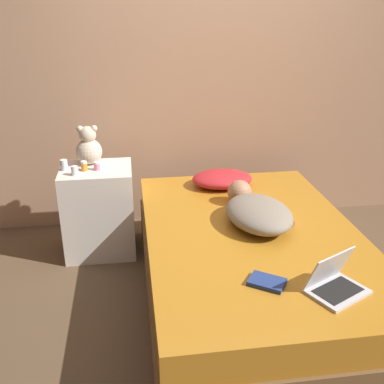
{
  "coord_description": "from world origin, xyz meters",
  "views": [
    {
      "loc": [
        -0.74,
        -2.44,
        1.84
      ],
      "look_at": [
        -0.35,
        0.26,
        0.69
      ],
      "focal_mm": 42.0,
      "sensor_mm": 36.0,
      "label": 1
    }
  ],
  "objects": [
    {
      "name": "bottle_orange",
      "position": [
        -1.08,
        0.75,
        0.73
      ],
      "size": [
        0.05,
        0.05,
        0.07
      ],
      "color": "orange",
      "rests_on": "nightstand"
    },
    {
      "name": "nightstand",
      "position": [
        -1.01,
        0.79,
        0.35
      ],
      "size": [
        0.53,
        0.45,
        0.7
      ],
      "color": "silver",
      "rests_on": "ground_plane"
    },
    {
      "name": "ground_plane",
      "position": [
        0.0,
        0.0,
        0.0
      ],
      "size": [
        12.0,
        12.0,
        0.0
      ],
      "primitive_type": "plane",
      "color": "brown"
    },
    {
      "name": "teddy_bear",
      "position": [
        -1.05,
        0.9,
        0.83
      ],
      "size": [
        0.2,
        0.2,
        0.3
      ],
      "color": "beige",
      "rests_on": "nightstand"
    },
    {
      "name": "laptop",
      "position": [
        0.23,
        -0.68,
        0.56
      ],
      "size": [
        0.34,
        0.31,
        0.21
      ],
      "rotation": [
        0.0,
        0.0,
        0.47
      ],
      "color": "silver",
      "rests_on": "bed"
    },
    {
      "name": "wall_back",
      "position": [
        0.0,
        1.32,
        1.3
      ],
      "size": [
        8.0,
        0.06,
        2.6
      ],
      "color": "tan",
      "rests_on": "ground_plane"
    },
    {
      "name": "bottle_pink",
      "position": [
        -0.99,
        0.75,
        0.73
      ],
      "size": [
        0.05,
        0.05,
        0.06
      ],
      "color": "pink",
      "rests_on": "nightstand"
    },
    {
      "name": "bottle_clear",
      "position": [
        -1.23,
        0.78,
        0.74
      ],
      "size": [
        0.05,
        0.05,
        0.08
      ],
      "color": "silver",
      "rests_on": "nightstand"
    },
    {
      "name": "book",
      "position": [
        -0.08,
        -0.57,
        0.52
      ],
      "size": [
        0.22,
        0.2,
        0.02
      ],
      "rotation": [
        0.0,
        0.0,
        -0.6
      ],
      "color": "navy",
      "rests_on": "bed"
    },
    {
      "name": "bottle_white",
      "position": [
        -1.14,
        0.66,
        0.73
      ],
      "size": [
        0.05,
        0.05,
        0.07
      ],
      "color": "white",
      "rests_on": "nightstand"
    },
    {
      "name": "pillow",
      "position": [
        -0.04,
        0.77,
        0.57
      ],
      "size": [
        0.47,
        0.34,
        0.12
      ],
      "color": "red",
      "rests_on": "bed"
    },
    {
      "name": "bed",
      "position": [
        0.0,
        0.0,
        0.25
      ],
      "size": [
        1.37,
        2.08,
        0.51
      ],
      "color": "brown",
      "rests_on": "ground_plane"
    },
    {
      "name": "person_lying",
      "position": [
        0.05,
        0.12,
        0.59
      ],
      "size": [
        0.47,
        0.74,
        0.17
      ],
      "rotation": [
        0.0,
        0.0,
        0.12
      ],
      "color": "gray",
      "rests_on": "bed"
    }
  ]
}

